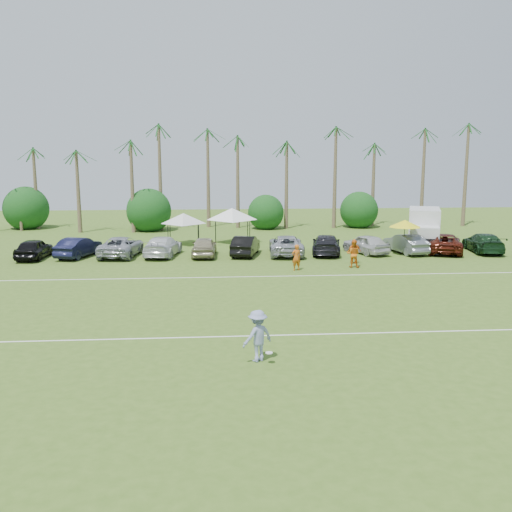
{
  "coord_description": "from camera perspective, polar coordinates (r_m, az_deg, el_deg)",
  "views": [
    {
      "loc": [
        0.41,
        -21.28,
        7.61
      ],
      "look_at": [
        3.02,
        12.5,
        1.6
      ],
      "focal_mm": 40.0,
      "sensor_mm": 36.0,
      "label": 1
    }
  ],
  "objects": [
    {
      "name": "parked_car_5",
      "position": [
        43.8,
        -1.07,
        1.06
      ],
      "size": [
        2.61,
        4.84,
        1.52
      ],
      "primitive_type": "imported",
      "rotation": [
        0.0,
        0.0,
        2.91
      ],
      "color": "black",
      "rests_on": "ground"
    },
    {
      "name": "bush_tree_1",
      "position": [
        60.9,
        -10.47,
        4.42
      ],
      "size": [
        4.0,
        4.0,
        4.0
      ],
      "color": "brown",
      "rests_on": "ground"
    },
    {
      "name": "sideline_player_c",
      "position": [
        40.99,
        9.8,
        0.45
      ],
      "size": [
        1.09,
        0.64,
        1.74
      ],
      "primitive_type": "imported",
      "rotation": [
        0.0,
        0.0,
        3.37
      ],
      "color": "orange",
      "rests_on": "ground"
    },
    {
      "name": "palm_tree_2",
      "position": [
        60.59,
        -16.55,
        11.17
      ],
      "size": [
        2.4,
        2.4,
        10.9
      ],
      "color": "brown",
      "rests_on": "ground"
    },
    {
      "name": "parked_car_10",
      "position": [
        47.44,
        18.33,
        1.24
      ],
      "size": [
        4.2,
        5.98,
        1.52
      ],
      "primitive_type": "imported",
      "rotation": [
        0.0,
        0.0,
        2.8
      ],
      "color": "#4C160C",
      "rests_on": "ground"
    },
    {
      "name": "palm_tree_7",
      "position": [
        59.82,
        2.95,
        12.4
      ],
      "size": [
        2.4,
        2.4,
        11.9
      ],
      "color": "brown",
      "rests_on": "ground"
    },
    {
      "name": "canopy_tent_left",
      "position": [
        49.3,
        -7.28,
        4.27
      ],
      "size": [
        3.9,
        3.9,
        3.16
      ],
      "color": "black",
      "rests_on": "ground"
    },
    {
      "name": "palm_tree_5",
      "position": [
        59.29,
        -4.9,
        10.74
      ],
      "size": [
        2.4,
        2.4,
        9.9
      ],
      "color": "brown",
      "rests_on": "ground"
    },
    {
      "name": "parked_car_3",
      "position": [
        44.08,
        -9.3,
        0.98
      ],
      "size": [
        2.97,
        5.5,
        1.52
      ],
      "primitive_type": "imported",
      "rotation": [
        0.0,
        0.0,
        2.97
      ],
      "color": "silver",
      "rests_on": "ground"
    },
    {
      "name": "box_truck",
      "position": [
        49.21,
        16.45,
        2.77
      ],
      "size": [
        4.3,
        6.66,
        3.22
      ],
      "rotation": [
        0.0,
        0.0,
        -0.34
      ],
      "color": "silver",
      "rests_on": "ground"
    },
    {
      "name": "parked_car_6",
      "position": [
        44.08,
        3.03,
        1.1
      ],
      "size": [
        2.93,
        5.63,
        1.52
      ],
      "primitive_type": "imported",
      "rotation": [
        0.0,
        0.0,
        3.06
      ],
      "color": "#9C9EA7",
      "rests_on": "ground"
    },
    {
      "name": "field_lines",
      "position": [
        30.26,
        -5.07,
        -4.54
      ],
      "size": [
        80.0,
        12.1,
        0.01
      ],
      "color": "white",
      "rests_on": "ground"
    },
    {
      "name": "canopy_tent_right",
      "position": [
        49.55,
        -2.42,
        4.81
      ],
      "size": [
        4.45,
        4.45,
        3.6
      ],
      "color": "black",
      "rests_on": "ground"
    },
    {
      "name": "parked_car_8",
      "position": [
        45.44,
        10.93,
        1.2
      ],
      "size": [
        3.28,
        4.79,
        1.52
      ],
      "primitive_type": "imported",
      "rotation": [
        0.0,
        0.0,
        3.51
      ],
      "color": "silver",
      "rests_on": "ground"
    },
    {
      "name": "parked_car_2",
      "position": [
        44.56,
        -13.34,
        0.94
      ],
      "size": [
        3.14,
        5.71,
        1.52
      ],
      "primitive_type": "imported",
      "rotation": [
        0.0,
        0.0,
        3.02
      ],
      "color": "#9699A3",
      "rests_on": "ground"
    },
    {
      "name": "parked_car_0",
      "position": [
        45.46,
        -21.33,
        0.69
      ],
      "size": [
        1.99,
        4.52,
        1.52
      ],
      "primitive_type": "imported",
      "rotation": [
        0.0,
        0.0,
        3.1
      ],
      "color": "black",
      "rests_on": "ground"
    },
    {
      "name": "parked_car_9",
      "position": [
        46.3,
        14.73,
        1.22
      ],
      "size": [
        2.54,
        4.83,
        1.52
      ],
      "primitive_type": "imported",
      "rotation": [
        0.0,
        0.0,
        3.36
      ],
      "color": "slate",
      "rests_on": "ground"
    },
    {
      "name": "palm_tree_6",
      "position": [
        59.41,
        -0.97,
        11.61
      ],
      "size": [
        2.4,
        2.4,
        10.9
      ],
      "color": "brown",
      "rests_on": "ground"
    },
    {
      "name": "parked_car_11",
      "position": [
        48.7,
        21.78,
        1.25
      ],
      "size": [
        2.8,
        5.46,
        1.52
      ],
      "primitive_type": "imported",
      "rotation": [
        0.0,
        0.0,
        3.01
      ],
      "color": "#15341A",
      "rests_on": "ground"
    },
    {
      "name": "palm_tree_1",
      "position": [
        61.79,
        -21.12,
        10.09
      ],
      "size": [
        2.4,
        2.4,
        9.9
      ],
      "color": "brown",
      "rests_on": "ground"
    },
    {
      "name": "bush_tree_2",
      "position": [
        60.82,
        0.88,
        4.58
      ],
      "size": [
        4.0,
        4.0,
        4.0
      ],
      "color": "brown",
      "rests_on": "ground"
    },
    {
      "name": "palm_tree_11",
      "position": [
        65.02,
        20.16,
        11.62
      ],
      "size": [
        2.4,
        2.4,
        11.9
      ],
      "color": "brown",
      "rests_on": "ground"
    },
    {
      "name": "ground",
      "position": [
        22.61,
        -5.27,
        -9.66
      ],
      "size": [
        120.0,
        120.0,
        0.0
      ],
      "primitive_type": "plane",
      "color": "#405F1C",
      "rests_on": "ground"
    },
    {
      "name": "market_umbrella",
      "position": [
        45.02,
        14.67,
        3.16
      ],
      "size": [
        2.46,
        2.46,
        2.74
      ],
      "color": "black",
      "rests_on": "ground"
    },
    {
      "name": "parked_car_7",
      "position": [
        44.7,
        7.03,
        1.16
      ],
      "size": [
        3.11,
        5.54,
        1.52
      ],
      "primitive_type": "imported",
      "rotation": [
        0.0,
        0.0,
        2.94
      ],
      "color": "black",
      "rests_on": "ground"
    },
    {
      "name": "bush_tree_3",
      "position": [
        62.54,
        10.07,
        4.57
      ],
      "size": [
        4.0,
        4.0,
        4.0
      ],
      "color": "brown",
      "rests_on": "ground"
    },
    {
      "name": "parked_car_4",
      "position": [
        43.46,
        -5.2,
        0.95
      ],
      "size": [
        1.99,
        4.52,
        1.52
      ],
      "primitive_type": "imported",
      "rotation": [
        0.0,
        0.0,
        3.1
      ],
      "color": "gray",
      "rests_on": "ground"
    },
    {
      "name": "sideline_player_b",
      "position": [
        39.57,
        9.7,
        0.21
      ],
      "size": [
        1.1,
        0.98,
        1.88
      ],
      "primitive_type": "imported",
      "rotation": [
        0.0,
        0.0,
        2.81
      ],
      "color": "orange",
      "rests_on": "ground"
    },
    {
      "name": "palm_tree_9",
      "position": [
        61.84,
        12.32,
        10.52
      ],
      "size": [
        2.4,
        2.4,
        9.9
      ],
      "color": "brown",
      "rests_on": "ground"
    },
    {
      "name": "bush_tree_0",
      "position": [
        63.6,
        -22.22,
        4.07
      ],
      "size": [
        4.0,
        4.0,
        4.0
      ],
      "color": "brown",
      "rests_on": "ground"
    },
    {
      "name": "palm_tree_8",
      "position": [
        60.6,
        7.69,
        9.85
      ],
      "size": [
        2.4,
        2.4,
        8.9
      ],
      "color": "brown",
      "rests_on": "ground"
    },
    {
      "name": "sideline_player_a",
      "position": [
        38.12,
        4.05,
        -0.14
      ],
      "size": [
        0.73,
        0.58,
        1.75
      ],
      "primitive_type": "imported",
      "rotation": [
        0.0,
        0.0,
        3.42
      ],
      "color": "#CC5D16",
      "rests_on": "ground"
    },
    {
      "name": "frisbee_player",
      "position": [
        21.41,
        0.16,
        -7.99
      ],
      "size": [
        1.46,
        1.29,
        1.96
      ],
      "rotation": [
        0.0,
        0.0,
        3.7
      ],
      "color": "#8590BD",
      "rests_on": "ground"
    },
    {
      "name": "palm_tree_3",
      "position": [
        59.93,
        -12.77,
        12.16
      ],
      "size": [
        2.4,
        2.4,
        11.9
      ],
      "color": "brown",
      "rests_on": "ground"
    },
    {
      "name": "palm_tree_4",
      "position": [
        59.45,
        -8.8,
        9.82
      ],
      "size": [
        2.4,
        2.4,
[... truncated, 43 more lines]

